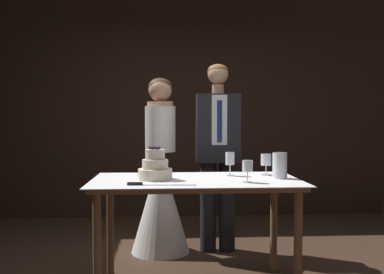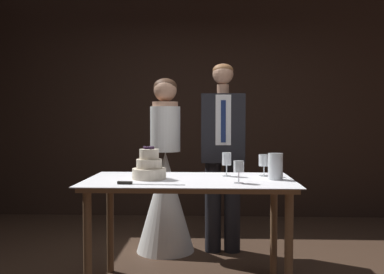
# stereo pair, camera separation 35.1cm
# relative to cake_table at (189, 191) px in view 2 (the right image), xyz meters

# --- Properties ---
(wall_back) EXTENTS (5.38, 0.12, 2.81)m
(wall_back) POSITION_rel_cake_table_xyz_m (-0.04, 2.43, 0.69)
(wall_back) COLOR black
(wall_back) RESTS_ON ground_plane
(cake_table) EXTENTS (1.49, 0.82, 0.80)m
(cake_table) POSITION_rel_cake_table_xyz_m (0.00, 0.00, 0.00)
(cake_table) COLOR brown
(cake_table) RESTS_ON ground_plane
(tiered_cake) EXTENTS (0.25, 0.25, 0.24)m
(tiered_cake) POSITION_rel_cake_table_xyz_m (-0.29, -0.00, 0.17)
(tiered_cake) COLOR beige
(tiered_cake) RESTS_ON cake_table
(cake_knife) EXTENTS (0.45, 0.05, 0.02)m
(cake_knife) POSITION_rel_cake_table_xyz_m (-0.33, -0.27, 0.10)
(cake_knife) COLOR silver
(cake_knife) RESTS_ON cake_table
(wine_glass_near) EXTENTS (0.07, 0.07, 0.15)m
(wine_glass_near) POSITION_rel_cake_table_xyz_m (0.34, -0.19, 0.20)
(wine_glass_near) COLOR silver
(wine_glass_near) RESTS_ON cake_table
(wine_glass_middle) EXTENTS (0.07, 0.07, 0.18)m
(wine_glass_middle) POSITION_rel_cake_table_xyz_m (0.27, 0.17, 0.22)
(wine_glass_middle) COLOR silver
(wine_glass_middle) RESTS_ON cake_table
(wine_glass_far) EXTENTS (0.08, 0.08, 0.16)m
(wine_glass_far) POSITION_rel_cake_table_xyz_m (0.56, 0.19, 0.21)
(wine_glass_far) COLOR silver
(wine_glass_far) RESTS_ON cake_table
(hurricane_candle) EXTENTS (0.11, 0.11, 0.19)m
(hurricane_candle) POSITION_rel_cake_table_xyz_m (0.62, 0.00, 0.18)
(hurricane_candle) COLOR silver
(hurricane_candle) RESTS_ON cake_table
(bride) EXTENTS (0.54, 0.54, 1.62)m
(bride) POSITION_rel_cake_table_xyz_m (-0.27, 0.90, -0.11)
(bride) COLOR white
(bride) RESTS_ON ground_plane
(groom) EXTENTS (0.40, 0.25, 1.75)m
(groom) POSITION_rel_cake_table_xyz_m (0.27, 0.90, 0.25)
(groom) COLOR black
(groom) RESTS_ON ground_plane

